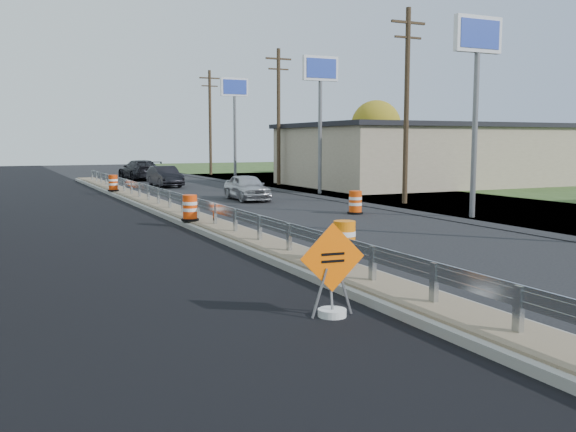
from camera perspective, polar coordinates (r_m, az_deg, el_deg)
name	(u,v)px	position (r m, az deg, el deg)	size (l,w,h in m)	color
ground	(260,247)	(18.65, -2.53, -2.80)	(140.00, 140.00, 0.00)	black
milled_overlay	(62,218)	(27.28, -19.41, -0.16)	(7.20, 120.00, 0.01)	black
median	(183,215)	(26.13, -9.32, 0.08)	(1.60, 55.00, 0.23)	gray
guardrail	(176,198)	(27.02, -9.93, 1.60)	(0.10, 46.15, 0.72)	silver
retail_building_near	(424,154)	(46.43, 12.03, 5.40)	(18.50, 12.50, 4.27)	tan
pylon_sign_south	(477,53)	(26.83, 16.48, 13.70)	(2.20, 0.30, 7.90)	slate
pylon_sign_mid	(320,81)	(37.53, 2.89, 11.87)	(2.20, 0.30, 7.90)	slate
pylon_sign_north	(235,97)	(50.27, -4.78, 10.53)	(2.20, 0.30, 7.90)	slate
utility_pole_smid	(407,102)	(31.99, 10.50, 9.90)	(1.90, 0.26, 9.40)	#473523
utility_pole_nmid	(279,114)	(45.03, -0.84, 9.04)	(1.90, 0.26, 9.40)	#473523
utility_pole_north	(210,120)	(59.01, -6.94, 8.43)	(1.90, 0.26, 9.40)	#473523
tree_far_yellow	(376,125)	(60.79, 7.83, 7.99)	(4.62, 4.62, 6.86)	#473523
caution_sign	(332,293)	(11.29, 3.95, -6.88)	(1.21, 0.50, 1.66)	white
barrel_median_near	(344,242)	(15.32, 5.03, -2.28)	(0.65, 0.65, 0.96)	black
barrel_median_mid	(190,208)	(23.18, -8.71, 0.67)	(0.63, 0.63, 0.93)	black
barrel_median_far	(113,183)	(37.95, -15.28, 2.82)	(0.63, 0.63, 0.93)	black
barrel_shoulder_near	(355,203)	(27.27, 6.01, 1.17)	(0.67, 0.67, 0.98)	black
car_silver	(247,187)	(33.50, -3.67, 2.57)	(1.61, 3.99, 1.36)	#B4B4B9
car_dark_mid	(165,176)	(44.30, -10.88, 3.48)	(1.48, 4.23, 1.39)	black
car_dark_far	(139,170)	(52.48, -13.07, 4.01)	(2.22, 5.46, 1.59)	black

